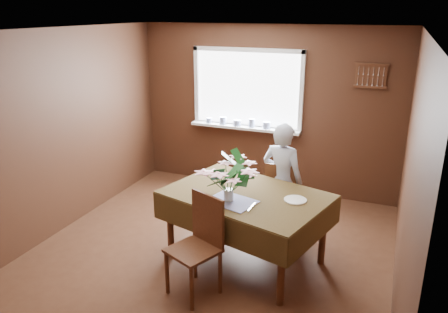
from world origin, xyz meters
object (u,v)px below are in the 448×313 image
at_px(chair_near, 200,241).
at_px(seated_woman, 282,180).
at_px(chair_far, 282,194).
at_px(flower_bouquet, 229,175).
at_px(dining_table, 246,202).

bearing_deg(chair_near, seated_woman, 96.10).
bearing_deg(seated_woman, chair_near, 84.58).
bearing_deg(seated_woman, chair_far, -69.43).
bearing_deg(flower_bouquet, chair_far, 74.19).
height_order(dining_table, flower_bouquet, flower_bouquet).
bearing_deg(dining_table, chair_far, 91.97).
bearing_deg(chair_near, dining_table, 94.20).
relative_size(seated_woman, flower_bouquet, 2.82).
relative_size(dining_table, seated_woman, 1.34).
bearing_deg(dining_table, chair_near, -93.70).
distance_m(chair_near, seated_woman, 1.51).
distance_m(chair_near, flower_bouquet, 0.72).
xyz_separation_m(seated_woman, flower_bouquet, (-0.31, -0.99, 0.38)).
bearing_deg(dining_table, seated_woman, 90.00).
relative_size(dining_table, chair_near, 1.91).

